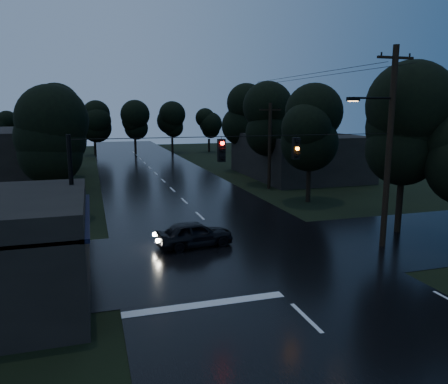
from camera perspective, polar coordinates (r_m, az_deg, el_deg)
main_road at (r=38.55m, az=-6.75°, el=0.29°), size 12.00×120.00×0.02m
cross_street at (r=21.61m, az=1.98°, el=-8.08°), size 60.00×9.00×0.02m
building_far_right at (r=46.46m, az=9.55°, el=4.74°), size 10.00×14.00×4.40m
building_far_left at (r=48.09m, az=-25.77°, el=4.38°), size 10.00×16.00×5.00m
utility_pole_main at (r=23.18m, az=20.61°, el=5.84°), size 3.50×0.30×10.00m
utility_pole_far at (r=38.49m, az=5.98°, el=6.12°), size 2.00×0.30×7.50m
anchor_pole_left at (r=18.76m, az=-19.11°, el=-2.08°), size 0.18×0.18×6.00m
span_signals at (r=19.77m, az=4.57°, el=5.70°), size 15.00×0.37×1.12m
tree_corner_near at (r=26.31m, az=22.58°, el=7.82°), size 4.48×4.48×9.44m
tree_left_a at (r=29.46m, az=-21.65°, el=6.65°), size 3.92×3.92×8.26m
tree_left_b at (r=37.45m, az=-21.69°, el=7.96°), size 4.20×4.20×8.85m
tree_left_c at (r=47.46m, az=-21.54°, el=8.87°), size 4.48×4.48×9.44m
tree_right_a at (r=33.28m, az=11.24°, el=8.24°), size 4.20×4.20×8.85m
tree_right_b at (r=40.73m, az=6.64°, el=9.34°), size 4.48×4.48×9.44m
tree_right_c at (r=50.24m, az=2.66°, el=10.09°), size 4.76×4.76×10.03m
car at (r=22.56m, az=-3.86°, el=-5.48°), size 4.12×2.06×1.35m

